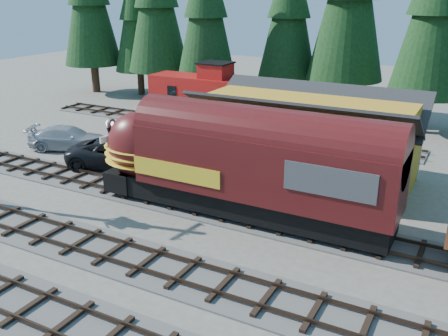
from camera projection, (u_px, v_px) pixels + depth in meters
The scene contains 7 objects.
ground at pixel (221, 256), 21.24m from camera, with size 120.00×120.00×0.00m, color #6B665B.
track_spur at pixel (218, 127), 40.58m from camera, with size 32.00×3.20×0.33m.
depot at pixel (307, 131), 28.94m from camera, with size 12.80×7.00×5.30m.
locomotive at pixel (232, 167), 24.39m from camera, with size 15.80×3.14×4.30m.
caboose at pixel (206, 97), 40.25m from camera, with size 9.36×2.71×4.87m.
pickup_truck_a at pixel (120, 154), 31.49m from camera, with size 3.03×6.56×1.82m, color black.
pickup_truck_b at pixel (68, 138), 35.07m from camera, with size 2.28×5.60×1.63m, color #B5B7BD.
Camera 1 is at (8.93, -16.41, 10.80)m, focal length 40.00 mm.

